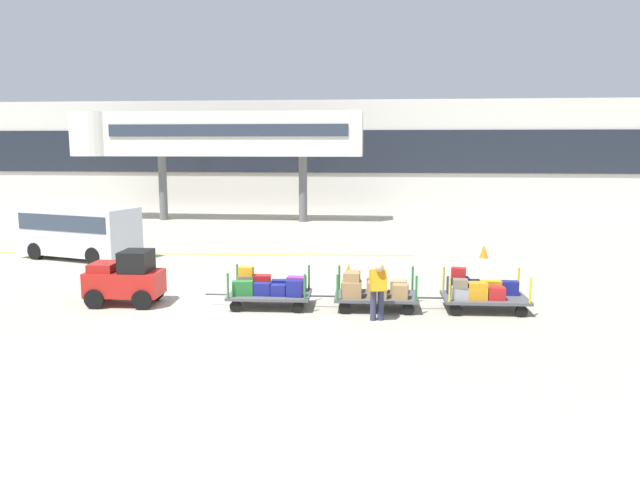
{
  "coord_description": "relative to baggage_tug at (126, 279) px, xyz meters",
  "views": [
    {
      "loc": [
        4.51,
        -16.98,
        4.55
      ],
      "look_at": [
        2.6,
        2.41,
        1.59
      ],
      "focal_mm": 35.08,
      "sensor_mm": 36.0,
      "label": 1
    }
  ],
  "objects": [
    {
      "name": "ground_plane",
      "position": [
        2.76,
        0.07,
        -0.75
      ],
      "size": [
        120.0,
        120.0,
        0.0
      ],
      "primitive_type": "plane",
      "color": "#A8A08E"
    },
    {
      "name": "baggage_tug",
      "position": [
        0.0,
        0.0,
        0.0
      ],
      "size": [
        2.13,
        1.28,
        1.58
      ],
      "color": "red",
      "rests_on": "ground_plane"
    },
    {
      "name": "shuttle_van",
      "position": [
        -4.85,
        6.98,
        0.48
      ],
      "size": [
        5.15,
        3.23,
        2.1
      ],
      "color": "silver",
      "rests_on": "ground_plane"
    },
    {
      "name": "safety_cone_far",
      "position": [
        11.46,
        8.68,
        -0.48
      ],
      "size": [
        0.36,
        0.36,
        0.55
      ],
      "primitive_type": "cone",
      "color": "orange",
      "rests_on": "ground_plane"
    },
    {
      "name": "baggage_cart_tail",
      "position": [
        10.01,
        0.33,
        -0.22
      ],
      "size": [
        3.02,
        1.47,
        1.15
      ],
      "color": "#4C4C4F",
      "rests_on": "ground_plane"
    },
    {
      "name": "baggage_cart_middle",
      "position": [
        7.07,
        0.19,
        -0.22
      ],
      "size": [
        3.02,
        1.47,
        1.1
      ],
      "color": "#4C4C4F",
      "rests_on": "ground_plane"
    },
    {
      "name": "baggage_handler",
      "position": [
        7.21,
        -1.01,
        0.11
      ],
      "size": [
        0.49,
        0.5,
        1.56
      ],
      "color": "#2D334C",
      "rests_on": "ground_plane"
    },
    {
      "name": "safety_cone_near",
      "position": [
        6.19,
        3.95,
        -0.48
      ],
      "size": [
        0.36,
        0.36,
        0.55
      ],
      "primitive_type": "cone",
      "color": "orange",
      "rests_on": "ground_plane"
    },
    {
      "name": "jet_bridge",
      "position": [
        -3.4,
        20.06,
        4.39
      ],
      "size": [
        17.75,
        3.0,
        6.49
      ],
      "color": "silver",
      "rests_on": "ground_plane"
    },
    {
      "name": "baggage_cart_lead",
      "position": [
        4.14,
        0.15,
        -0.24
      ],
      "size": [
        3.02,
        1.47,
        1.1
      ],
      "color": "#4C4C4F",
      "rests_on": "ground_plane"
    },
    {
      "name": "apron_lead_line",
      "position": [
        -0.28,
        8.39,
        -0.75
      ],
      "size": [
        17.89,
        1.22,
        0.01
      ],
      "primitive_type": "cube",
      "rotation": [
        0.0,
        0.0,
        0.06
      ],
      "color": "yellow",
      "rests_on": "ground_plane"
    },
    {
      "name": "terminal_building",
      "position": [
        2.76,
        26.05,
        3.0
      ],
      "size": [
        54.73,
        2.51,
        7.5
      ],
      "color": "beige",
      "rests_on": "ground_plane"
    }
  ]
}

